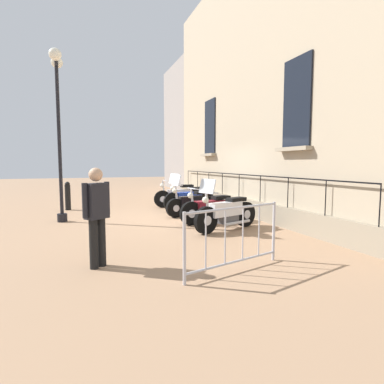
{
  "coord_description": "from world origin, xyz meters",
  "views": [
    {
      "loc": [
        3.21,
        9.32,
        1.72
      ],
      "look_at": [
        -0.18,
        0.0,
        0.8
      ],
      "focal_mm": 28.77,
      "sensor_mm": 36.0,
      "label": 1
    }
  ],
  "objects_px": {
    "motorcycle_blue": "(189,198)",
    "pedestrian_standing": "(97,212)",
    "bollard": "(68,196)",
    "motorcycle_maroon": "(212,209)",
    "motorcycle_white": "(226,213)",
    "lamppost": "(58,108)",
    "crowd_barrier": "(234,237)",
    "motorcycle_black": "(193,204)",
    "motorcycle_silver": "(179,196)"
  },
  "relations": [
    {
      "from": "motorcycle_maroon",
      "to": "lamppost",
      "type": "relative_size",
      "value": 0.42
    },
    {
      "from": "crowd_barrier",
      "to": "bollard",
      "type": "distance_m",
      "value": 8.4
    },
    {
      "from": "lamppost",
      "to": "pedestrian_standing",
      "type": "height_order",
      "value": "lamppost"
    },
    {
      "from": "pedestrian_standing",
      "to": "motorcycle_maroon",
      "type": "bearing_deg",
      "value": -138.99
    },
    {
      "from": "crowd_barrier",
      "to": "pedestrian_standing",
      "type": "bearing_deg",
      "value": -24.84
    },
    {
      "from": "bollard",
      "to": "pedestrian_standing",
      "type": "xyz_separation_m",
      "value": [
        -0.69,
        7.0,
        0.4
      ]
    },
    {
      "from": "lamppost",
      "to": "bollard",
      "type": "relative_size",
      "value": 4.6
    },
    {
      "from": "motorcycle_blue",
      "to": "lamppost",
      "type": "height_order",
      "value": "lamppost"
    },
    {
      "from": "motorcycle_blue",
      "to": "pedestrian_standing",
      "type": "distance_m",
      "value": 6.3
    },
    {
      "from": "motorcycle_blue",
      "to": "motorcycle_maroon",
      "type": "bearing_deg",
      "value": 86.33
    },
    {
      "from": "motorcycle_maroon",
      "to": "crowd_barrier",
      "type": "distance_m",
      "value": 4.04
    },
    {
      "from": "motorcycle_black",
      "to": "motorcycle_white",
      "type": "distance_m",
      "value": 2.33
    },
    {
      "from": "motorcycle_blue",
      "to": "motorcycle_white",
      "type": "distance_m",
      "value": 3.39
    },
    {
      "from": "crowd_barrier",
      "to": "motorcycle_maroon",
      "type": "bearing_deg",
      "value": -108.56
    },
    {
      "from": "bollard",
      "to": "motorcycle_maroon",
      "type": "bearing_deg",
      "value": 134.23
    },
    {
      "from": "motorcycle_maroon",
      "to": "crowd_barrier",
      "type": "xyz_separation_m",
      "value": [
        1.28,
        3.83,
        0.14
      ]
    },
    {
      "from": "motorcycle_maroon",
      "to": "lamppost",
      "type": "bearing_deg",
      "value": -22.26
    },
    {
      "from": "bollard",
      "to": "motorcycle_black",
      "type": "bearing_deg",
      "value": 144.1
    },
    {
      "from": "motorcycle_white",
      "to": "motorcycle_silver",
      "type": "bearing_deg",
      "value": -92.11
    },
    {
      "from": "motorcycle_blue",
      "to": "pedestrian_standing",
      "type": "relative_size",
      "value": 1.26
    },
    {
      "from": "motorcycle_white",
      "to": "bollard",
      "type": "height_order",
      "value": "motorcycle_white"
    },
    {
      "from": "motorcycle_blue",
      "to": "bollard",
      "type": "height_order",
      "value": "motorcycle_blue"
    },
    {
      "from": "motorcycle_black",
      "to": "bollard",
      "type": "distance_m",
      "value": 4.82
    },
    {
      "from": "lamppost",
      "to": "crowd_barrier",
      "type": "xyz_separation_m",
      "value": [
        -2.81,
        5.5,
        -2.74
      ]
    },
    {
      "from": "motorcycle_blue",
      "to": "pedestrian_standing",
      "type": "xyz_separation_m",
      "value": [
        3.47,
        5.24,
        0.47
      ]
    },
    {
      "from": "pedestrian_standing",
      "to": "motorcycle_black",
      "type": "bearing_deg",
      "value": -127.58
    },
    {
      "from": "motorcycle_silver",
      "to": "lamppost",
      "type": "bearing_deg",
      "value": 23.31
    },
    {
      "from": "motorcycle_maroon",
      "to": "motorcycle_white",
      "type": "height_order",
      "value": "motorcycle_white"
    },
    {
      "from": "crowd_barrier",
      "to": "pedestrian_standing",
      "type": "height_order",
      "value": "pedestrian_standing"
    },
    {
      "from": "crowd_barrier",
      "to": "pedestrian_standing",
      "type": "distance_m",
      "value": 2.27
    },
    {
      "from": "pedestrian_standing",
      "to": "motorcycle_white",
      "type": "bearing_deg",
      "value": -150.57
    },
    {
      "from": "motorcycle_white",
      "to": "bollard",
      "type": "relative_size",
      "value": 1.94
    },
    {
      "from": "motorcycle_silver",
      "to": "bollard",
      "type": "bearing_deg",
      "value": -8.59
    },
    {
      "from": "motorcycle_silver",
      "to": "motorcycle_maroon",
      "type": "height_order",
      "value": "motorcycle_silver"
    },
    {
      "from": "bollard",
      "to": "pedestrian_standing",
      "type": "bearing_deg",
      "value": 95.64
    },
    {
      "from": "motorcycle_silver",
      "to": "motorcycle_white",
      "type": "distance_m",
      "value": 4.53
    },
    {
      "from": "motorcycle_maroon",
      "to": "pedestrian_standing",
      "type": "distance_m",
      "value": 4.43
    },
    {
      "from": "motorcycle_maroon",
      "to": "lamppost",
      "type": "distance_m",
      "value": 5.28
    },
    {
      "from": "motorcycle_silver",
      "to": "lamppost",
      "type": "xyz_separation_m",
      "value": [
        4.22,
        1.82,
        2.86
      ]
    },
    {
      "from": "motorcycle_white",
      "to": "motorcycle_maroon",
      "type": "bearing_deg",
      "value": -92.08
    },
    {
      "from": "motorcycle_blue",
      "to": "bollard",
      "type": "relative_size",
      "value": 1.97
    },
    {
      "from": "motorcycle_silver",
      "to": "motorcycle_white",
      "type": "height_order",
      "value": "motorcycle_white"
    },
    {
      "from": "motorcycle_maroon",
      "to": "crowd_barrier",
      "type": "relative_size",
      "value": 1.08
    },
    {
      "from": "motorcycle_blue",
      "to": "motorcycle_maroon",
      "type": "xyz_separation_m",
      "value": [
        0.15,
        2.35,
        -0.05
      ]
    },
    {
      "from": "crowd_barrier",
      "to": "bollard",
      "type": "height_order",
      "value": "bollard"
    },
    {
      "from": "motorcycle_black",
      "to": "pedestrian_standing",
      "type": "bearing_deg",
      "value": 52.42
    },
    {
      "from": "motorcycle_maroon",
      "to": "bollard",
      "type": "bearing_deg",
      "value": -45.77
    },
    {
      "from": "motorcycle_black",
      "to": "motorcycle_maroon",
      "type": "xyz_separation_m",
      "value": [
        -0.1,
        1.29,
        0.01
      ]
    },
    {
      "from": "lamppost",
      "to": "crowd_barrier",
      "type": "relative_size",
      "value": 2.55
    },
    {
      "from": "crowd_barrier",
      "to": "lamppost",
      "type": "bearing_deg",
      "value": -62.96
    }
  ]
}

